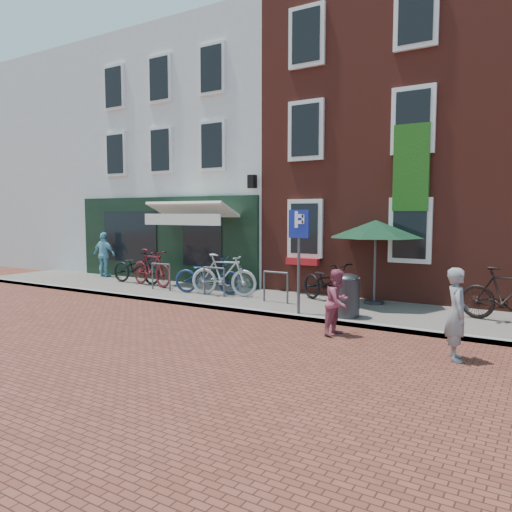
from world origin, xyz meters
The scene contains 17 objects.
ground centered at (0.00, 0.00, 0.00)m, with size 80.00×80.00×0.00m, color brown.
sidewalk centered at (1.00, 1.50, 0.05)m, with size 24.00×3.00×0.10m, color slate.
building_stucco centered at (-5.00, 7.00, 4.50)m, with size 8.00×8.00×9.00m, color silver.
building_brick_mid centered at (2.00, 7.00, 5.00)m, with size 6.00×8.00×10.00m, color maroon.
filler_left centered at (-12.50, 7.00, 4.50)m, with size 7.00×8.00×9.00m, color silver.
litter_bin centered at (2.74, 0.48, 0.65)m, with size 0.58×0.58×1.06m.
parking_sign centered at (1.64, 0.24, 1.76)m, with size 0.50×0.08×2.43m.
parasol centered at (2.77, 2.40, 2.13)m, with size 2.44×2.44×2.27m.
woman centered at (5.34, -1.34, 0.78)m, with size 0.57×0.37×1.55m, color gray.
boy centered at (3.02, -0.79, 0.67)m, with size 0.65×0.51×1.33m, color #9F465C.
cafe_person centered at (-7.45, 2.49, 0.92)m, with size 0.96×0.40×1.64m, color #79C4D8.
bicycle_0 centered at (-5.18, 1.86, 0.64)m, with size 0.71×2.04×1.07m, color black.
bicycle_1 centered at (-4.33, 1.66, 0.70)m, with size 0.56×1.98×1.19m, color #551319.
bicycle_2 centered at (-1.90, 1.43, 0.64)m, with size 0.71×2.04×1.07m, color navy.
bicycle_3 centered at (-1.28, 1.37, 0.70)m, with size 0.56×1.98×1.19m, color #AAAAAC.
bicycle_4 centered at (1.67, 1.87, 0.64)m, with size 0.71×2.04×1.07m, color black.
bicycle_5 centered at (5.88, 1.68, 0.70)m, with size 0.56×1.98×1.19m, color black.
Camera 1 is at (6.60, -9.86, 2.45)m, focal length 34.06 mm.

